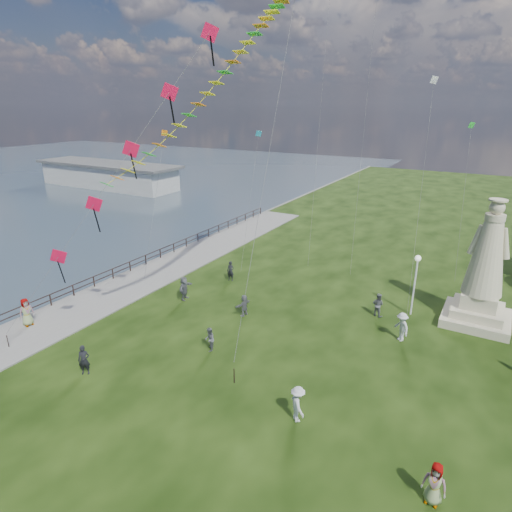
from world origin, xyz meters
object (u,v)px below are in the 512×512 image
Objects in this scene: person_5 at (184,288)px; person_11 at (244,305)px; person_10 at (27,313)px; pier_pavilion at (108,175)px; person_8 at (402,327)px; lamppost at (416,272)px; person_2 at (298,404)px; person_7 at (378,305)px; person_1 at (209,339)px; statue at (483,279)px; person_0 at (84,360)px; person_4 at (435,484)px; person_6 at (231,271)px.

person_11 is at bearing -99.34° from person_5.
person_10 is 1.24× the size of person_11.
person_8 is at bearing -26.81° from pier_pavilion.
lamppost is 14.41m from person_2.
person_1 is at bearing 67.63° from person_7.
person_0 is at bearing -135.99° from statue.
person_5 is 1.09× the size of person_7.
person_0 is at bearing -131.17° from lamppost.
person_1 is (49.45, -37.01, -1.08)m from pier_pavilion.
person_10 is (-6.52, -8.65, 0.04)m from person_5.
statue is (63.34, -24.91, 1.43)m from pier_pavilion.
person_7 is 3.43m from person_8.
person_11 is at bearing -149.55° from lamppost.
person_0 is (-14.41, -16.48, -2.37)m from lamppost.
lamppost is 4.64m from person_8.
person_4 reaches higher than person_0.
person_11 is at bearing -153.18° from statue.
person_10 is (-20.16, -13.33, 0.12)m from person_7.
pier_pavilion is 64.66m from lamppost.
person_8 is (14.54, 12.44, 0.08)m from person_0.
person_7 is at bearing 15.17° from person_0.
pier_pavilion is 17.39× the size of person_6.
person_5 reaches higher than person_11.
person_10 is (-19.68, -0.72, 0.05)m from person_2.
person_4 is (18.19, 0.93, 0.04)m from person_0.
person_10 is at bearing -176.99° from person_4.
lamppost reaches higher than person_7.
lamppost is 22.02m from person_0.
statue is 5.69× the size of person_1.
person_7 is (7.70, 9.68, 0.10)m from person_1.
pier_pavilion is at bearing 159.16° from statue.
person_0 is 10.48m from person_5.
lamppost is 14.87m from person_6.
person_1 is at bearing -100.63° from person_8.
person_10 is at bearing -146.47° from lamppost.
lamppost is 2.35× the size of person_8.
statue is 4.95× the size of person_0.
lamppost reaches higher than person_6.
person_7 is at bearing 112.13° from person_1.
pier_pavilion is 19.74× the size of person_1.
person_7 is at bearing -25.56° from pier_pavilion.
statue is 4.64× the size of person_5.
person_1 is 12.13m from person_8.
person_6 is (-4.86, 9.86, 0.10)m from person_1.
person_6 is 6.50m from person_11.
lamppost is 16.98m from person_5.
person_2 is (7.22, -2.94, 0.16)m from person_1.
statue reaches higher than person_8.
person_6 is at bearing -2.30° from person_2.
person_11 reaches higher than person_1.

